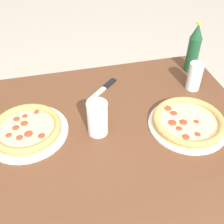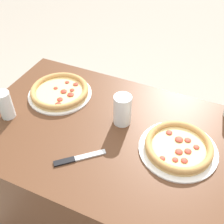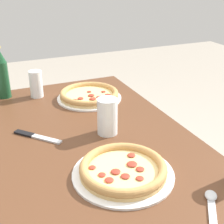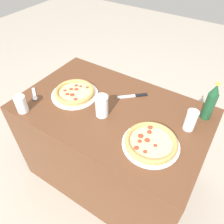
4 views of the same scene
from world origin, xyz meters
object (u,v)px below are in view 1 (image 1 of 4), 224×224
(knife, at_px, (103,89))
(beer_bottle, at_px, (194,49))
(glass_cola, at_px, (98,120))
(glass_iced_tea, at_px, (194,77))
(pizza_margherita, at_px, (188,122))
(pizza_salami, at_px, (27,129))

(knife, bearing_deg, beer_bottle, 7.29)
(glass_cola, xyz_separation_m, glass_iced_tea, (0.49, 0.18, -0.00))
(pizza_margherita, distance_m, pizza_salami, 0.64)
(glass_cola, bearing_deg, pizza_salami, 167.51)
(beer_bottle, bearing_deg, glass_iced_tea, -110.75)
(pizza_salami, distance_m, glass_cola, 0.28)
(pizza_salami, relative_size, beer_bottle, 1.25)
(glass_iced_tea, bearing_deg, beer_bottle, 69.25)
(pizza_margherita, bearing_deg, glass_cola, 171.77)
(pizza_margherita, height_order, glass_cola, glass_cola)
(pizza_margherita, relative_size, beer_bottle, 1.23)
(pizza_margherita, height_order, beer_bottle, beer_bottle)
(glass_cola, height_order, beer_bottle, beer_bottle)
(glass_iced_tea, bearing_deg, pizza_margherita, -119.82)
(pizza_margherita, relative_size, pizza_salami, 0.99)
(pizza_salami, bearing_deg, beer_bottle, 18.05)
(glass_iced_tea, xyz_separation_m, knife, (-0.41, 0.09, -0.06))
(pizza_margherita, distance_m, beer_bottle, 0.44)
(glass_iced_tea, bearing_deg, glass_cola, -159.97)
(pizza_margherita, bearing_deg, beer_bottle, 63.57)
(pizza_salami, bearing_deg, pizza_margherita, -10.08)
(knife, bearing_deg, pizza_margherita, -48.79)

